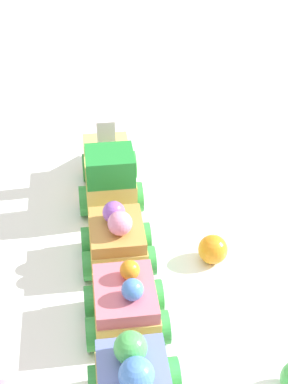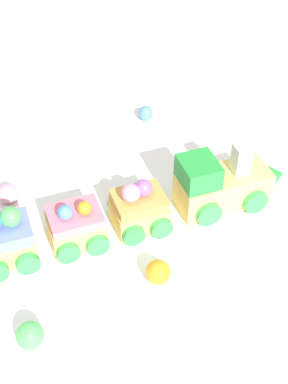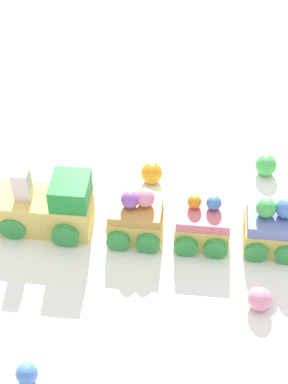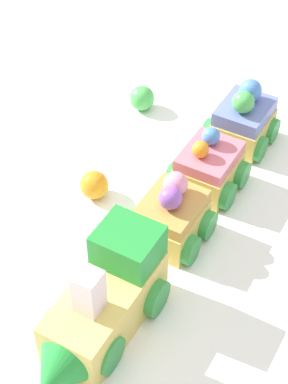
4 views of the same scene
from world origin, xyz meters
name	(u,v)px [view 1 (image 1 of 4)]	position (x,y,z in m)	size (l,w,h in m)	color
ground_plane	(104,268)	(0.00, 0.00, 0.00)	(10.00, 10.00, 0.00)	#B2B2B7
display_board	(103,264)	(0.00, 0.00, 0.01)	(0.75, 0.46, 0.01)	white
cake_train_locomotive	(108,169)	(0.10, -0.02, 0.04)	(0.14, 0.07, 0.08)	#EACC66
cake_car_caramel	(117,242)	(-0.01, -0.01, 0.03)	(0.06, 0.07, 0.06)	#EACC66
cake_car_strawberry	(126,307)	(-0.08, -0.01, 0.03)	(0.06, 0.07, 0.06)	#EACC66
gumball_orange	(213,249)	(-0.02, -0.09, 0.03)	(0.03, 0.03, 0.03)	orange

